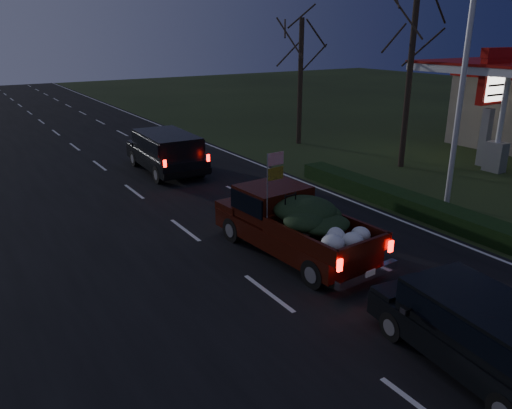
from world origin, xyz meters
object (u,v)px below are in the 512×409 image
light_pole (466,56)px  pickup_truck (293,220)px  gas_price_pylon (493,88)px  lead_suv (166,148)px  rear_suv (483,328)px

light_pole → pickup_truck: 8.76m
gas_price_pylon → light_pole: bearing=-155.3°
pickup_truck → gas_price_pylon: bearing=9.4°
lead_suv → light_pole: bearing=-52.5°
gas_price_pylon → rear_suv: bearing=-145.8°
gas_price_pylon → rear_suv: gas_price_pylon is taller
light_pole → rear_suv: size_ratio=2.04×
gas_price_pylon → lead_suv: size_ratio=1.04×
rear_suv → pickup_truck: bearing=94.9°
gas_price_pylon → lead_suv: gas_price_pylon is taller
lead_suv → rear_suv: size_ratio=1.19×
light_pole → pickup_truck: size_ratio=1.66×
light_pole → lead_suv: bearing=125.2°
gas_price_pylon → pickup_truck: size_ratio=1.01×
light_pole → lead_suv: light_pole is taller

